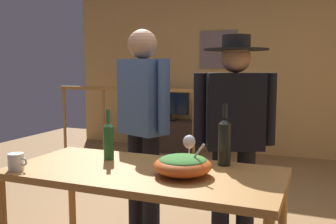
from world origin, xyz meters
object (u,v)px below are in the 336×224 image
salad_bowl (183,164)px  wine_bottle_green (109,140)px  framed_picture (218,50)px  wine_bottle_dark (224,141)px  wine_glass (189,143)px  person_standing_right (234,126)px  stair_railing (180,114)px  person_standing_left (143,117)px  serving_table (144,182)px  flat_screen_tv (170,104)px  mug_white (16,162)px  tv_console (171,136)px

salad_bowl → wine_bottle_green: 0.59m
framed_picture → wine_bottle_dark: bearing=-74.7°
wine_glass → person_standing_right: 0.51m
stair_railing → person_standing_right: (1.25, -2.27, 0.23)m
stair_railing → wine_bottle_green: 2.93m
person_standing_left → person_standing_right: 0.72m
stair_railing → serving_table: bearing=-73.5°
wine_glass → person_standing_left: person_standing_left is taller
flat_screen_tv → salad_bowl: (1.54, -3.66, 0.05)m
salad_bowl → mug_white: size_ratio=2.54×
wine_bottle_green → mug_white: 0.56m
stair_railing → wine_bottle_green: (0.58, -2.87, 0.19)m
flat_screen_tv → person_standing_left: 3.05m
stair_railing → salad_bowl: stair_railing is taller
serving_table → wine_glass: 0.38m
framed_picture → serving_table: 4.11m
stair_railing → wine_bottle_dark: wine_bottle_dark is taller
tv_console → person_standing_right: size_ratio=0.58×
flat_screen_tv → mug_white: size_ratio=5.03×
stair_railing → person_standing_left: (0.54, -2.27, 0.26)m
wine_glass → wine_bottle_dark: (0.22, 0.00, 0.03)m
wine_glass → wine_bottle_dark: 0.22m
framed_picture → mug_white: framed_picture is taller
flat_screen_tv → mug_white: (0.62, -3.92, 0.04)m
mug_white → person_standing_right: 1.45m
mug_white → flat_screen_tv: bearing=99.0°
wine_glass → mug_white: size_ratio=1.36×
framed_picture → salad_bowl: bearing=-77.9°
person_standing_left → person_standing_right: size_ratio=1.04×
flat_screen_tv → framed_picture: bearing=25.2°
tv_console → mug_white: 4.04m
flat_screen_tv → wine_glass: (1.47, -3.37, 0.11)m
serving_table → salad_bowl: salad_bowl is taller
flat_screen_tv → salad_bowl: flat_screen_tv is taller
tv_console → wine_bottle_green: (0.98, -3.53, 0.63)m
wine_bottle_dark → mug_white: wine_bottle_dark is taller
tv_console → wine_bottle_dark: wine_bottle_dark is taller
wine_glass → person_standing_right: (0.18, 0.47, 0.05)m
serving_table → wine_glass: (0.18, 0.27, 0.19)m
stair_railing → tv_console: (-0.40, 0.66, -0.44)m
framed_picture → wine_glass: bearing=-77.9°
person_standing_left → serving_table: bearing=138.2°
salad_bowl → person_standing_right: person_standing_right is taller
tv_console → serving_table: 3.92m
flat_screen_tv → wine_glass: flat_screen_tv is taller
framed_picture → flat_screen_tv: 1.13m
wine_bottle_dark → wine_bottle_green: bearing=-169.8°
salad_bowl → wine_bottle_dark: bearing=62.2°
framed_picture → wine_glass: (0.79, -3.69, -0.73)m
flat_screen_tv → wine_glass: size_ratio=3.70×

